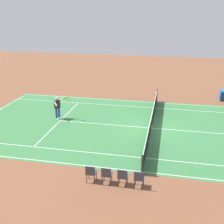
{
  "coord_description": "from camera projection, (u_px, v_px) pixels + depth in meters",
  "views": [
    {
      "loc": [
        -1.02,
        17.64,
        7.54
      ],
      "look_at": [
        2.68,
        -0.11,
        0.9
      ],
      "focal_mm": 45.94,
      "sensor_mm": 36.0,
      "label": 1
    }
  ],
  "objects": [
    {
      "name": "tennis_net",
      "position": [
        151.0,
        121.0,
        18.83
      ],
      "size": [
        0.1,
        11.7,
        1.08
      ],
      "color": "#2D2D33",
      "rests_on": "ground_plane"
    },
    {
      "name": "spectator_chair_3",
      "position": [
        91.0,
        172.0,
        12.94
      ],
      "size": [
        0.44,
        0.44,
        0.88
      ],
      "color": "#38383D",
      "rests_on": "ground_plane"
    },
    {
      "name": "tennis_player_near",
      "position": [
        58.0,
        107.0,
        20.28
      ],
      "size": [
        1.19,
        0.75,
        1.7
      ],
      "color": "navy",
      "rests_on": "ground_plane"
    },
    {
      "name": "spectator_chair_0",
      "position": [
        139.0,
        178.0,
        12.52
      ],
      "size": [
        0.44,
        0.44,
        0.88
      ],
      "color": "#38383D",
      "rests_on": "ground_plane"
    },
    {
      "name": "ground_plane",
      "position": [
        151.0,
        128.0,
        19.0
      ],
      "size": [
        60.0,
        60.0,
        0.0
      ],
      "primitive_type": "plane",
      "color": "brown"
    },
    {
      "name": "tennis_ball",
      "position": [
        73.0,
        114.0,
        21.41
      ],
      "size": [
        0.07,
        0.07,
        0.07
      ],
      "primitive_type": "sphere",
      "color": "#CCE01E",
      "rests_on": "ground_plane"
    },
    {
      "name": "court_slab",
      "position": [
        151.0,
        128.0,
        19.0
      ],
      "size": [
        24.2,
        11.4,
        0.0
      ],
      "primitive_type": "cube",
      "color": "#387A42",
      "rests_on": "ground_plane"
    },
    {
      "name": "spectator_chair_2",
      "position": [
        107.0,
        174.0,
        12.8
      ],
      "size": [
        0.44,
        0.44,
        0.88
      ],
      "color": "#38383D",
      "rests_on": "ground_plane"
    },
    {
      "name": "spectator_chair_1",
      "position": [
        123.0,
        176.0,
        12.66
      ],
      "size": [
        0.44,
        0.44,
        0.88
      ],
      "color": "#38383D",
      "rests_on": "ground_plane"
    },
    {
      "name": "court_line_markings",
      "position": [
        151.0,
        128.0,
        19.0
      ],
      "size": [
        23.85,
        11.05,
        0.01
      ],
      "color": "white",
      "rests_on": "ground_plane"
    }
  ]
}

